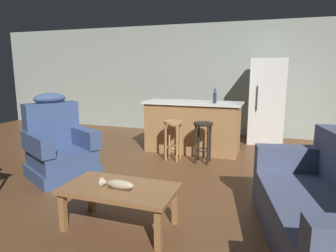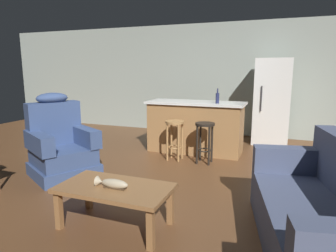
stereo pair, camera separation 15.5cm
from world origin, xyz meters
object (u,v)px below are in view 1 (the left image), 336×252
Objects in this scene: coffee_table at (120,192)px; refrigerator at (267,101)px; couch at (330,213)px; bar_stool_right at (203,135)px; fish_figurine at (117,184)px; bar_stool_left at (173,133)px; bottle_tall_green at (215,98)px; recliner_near_lamp at (59,147)px; kitchen_island at (193,127)px.

refrigerator is (1.26, 4.15, 0.52)m from coffee_table.
couch reaches higher than bar_stool_right.
fish_figurine is 0.50× the size of bar_stool_left.
refrigerator is 1.59m from bottle_tall_green.
refrigerator is at bearing 62.52° from bar_stool_right.
couch is (1.86, 0.24, -0.02)m from coffee_table.
fish_figurine is 1.87m from recliner_near_lamp.
coffee_table is 1.62× the size of bar_stool_left.
coffee_table is 2.94m from bottle_tall_green.
fish_figurine is 0.19× the size of kitchen_island.
bottle_tall_green is at bearing 72.02° from recliner_near_lamp.
recliner_near_lamp reaches higher than coffee_table.
bar_stool_right is (0.32, 2.36, 0.01)m from fish_figurine.
bar_stool_right is at bearing -99.50° from bottle_tall_green.
kitchen_island reaches higher than fish_figurine.
refrigerator reaches higher than coffee_table.
bar_stool_right is (1.85, 1.29, 0.05)m from recliner_near_lamp.
bottle_tall_green reaches higher than fish_figurine.
bar_stool_left and bar_stool_right have the same top height.
recliner_near_lamp is 2.71m from bottle_tall_green.
couch is 1.13× the size of kitchen_island.
refrigerator reaches higher than bar_stool_right.
recliner_near_lamp is (-1.54, 1.03, 0.06)m from coffee_table.
kitchen_island reaches higher than bar_stool_right.
coffee_table is 2.34m from bar_stool_right.
bar_stool_right is 0.77m from bottle_tall_green.
bar_stool_left is at bearing 95.26° from coffee_table.
recliner_near_lamp is at bearing -145.11° from bar_stool_right.
kitchen_island is at bearing 90.60° from coffee_table.
coffee_table is 1.88m from couch.
coffee_table is 0.54× the size of couch.
bar_stool_right is (0.52, 0.00, 0.00)m from bar_stool_left.
bottle_tall_green reaches higher than coffee_table.
couch reaches higher than fish_figurine.
recliner_near_lamp reaches higher than bar_stool_left.
refrigerator is 6.73× the size of bottle_tall_green.
recliner_near_lamp is 2.25m from bar_stool_right.
bottle_tall_green reaches higher than couch.
recliner_near_lamp is 2.44m from kitchen_island.
fish_figurine is 0.19× the size of refrigerator.
couch is 3.06m from bottle_tall_green.
bar_stool_left is at bearing 180.00° from bar_stool_right.
coffee_table is at bearing -4.77° from recliner_near_lamp.
couch is 1.69× the size of recliner_near_lamp.
fish_figurine is 0.28× the size of recliner_near_lamp.
bar_stool_right is at bearing 82.38° from fish_figurine.
bar_stool_right is at bearing 82.37° from coffee_table.
kitchen_island is at bearing 80.97° from recliner_near_lamp.
bottle_tall_green is at bearing 82.05° from fish_figurine.
bar_stool_left reaches higher than coffee_table.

